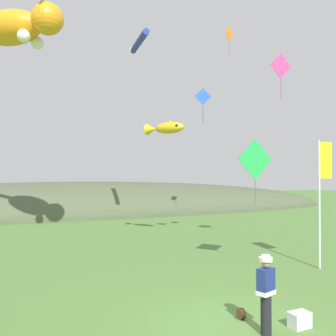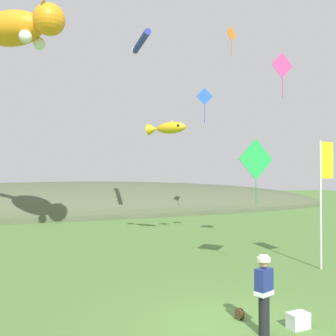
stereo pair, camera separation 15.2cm
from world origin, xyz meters
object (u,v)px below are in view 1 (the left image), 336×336
Objects in this scene: kite_giant_cat at (18,27)px; kite_diamond_pink at (281,66)px; kite_diamond_blue at (203,97)px; picnic_cooler at (300,320)px; kite_tube_streamer at (139,42)px; kite_diamond_orange at (229,34)px; kite_diamond_green at (255,160)px; kite_spool at (241,314)px; festival_attendant at (266,292)px; festival_banner_pole at (322,185)px; kite_fish_windsock at (165,128)px.

kite_giant_cat is 2.51× the size of kite_diamond_pink.
kite_giant_cat is 2.94× the size of kite_diamond_blue.
kite_tube_streamer is at bearing 89.02° from picnic_cooler.
kite_diamond_green is at bearing -114.41° from kite_diamond_orange.
kite_diamond_pink is at bearing 43.94° from kite_spool.
kite_diamond_pink is at bearing -27.16° from kite_giant_cat.
kite_diamond_pink is at bearing -55.60° from kite_tube_streamer.
kite_diamond_green reaches higher than festival_attendant.
festival_attendant is 6.59× the size of kite_spool.
kite_tube_streamer is at bearing 124.40° from kite_diamond_pink.
kite_diamond_pink reaches higher than kite_diamond_blue.
kite_tube_streamer reaches higher than festival_attendant.
kite_diamond_blue is (3.54, 8.82, 7.34)m from kite_spool.
picnic_cooler is 0.29× the size of kite_diamond_blue.
kite_diamond_blue is (8.69, -2.26, -3.09)m from kite_giant_cat.
kite_diamond_orange is at bearing 65.68° from picnic_cooler.
picnic_cooler is at bearing -114.17° from kite_diamond_green.
kite_diamond_green is (3.10, 3.76, 3.99)m from kite_spool.
picnic_cooler is at bearing -43.64° from kite_spool.
kite_spool is 0.11× the size of kite_diamond_green.
festival_banner_pole is 0.94× the size of kite_giant_cat.
festival_banner_pole is at bearing 35.74° from festival_attendant.
kite_giant_cat is (-6.13, 12.01, 10.39)m from picnic_cooler.
kite_diamond_orange is at bearing 65.59° from kite_diamond_green.
festival_banner_pole is at bearing -69.44° from kite_diamond_blue.
kite_diamond_orange reaches higher than festival_banner_pole.
kite_giant_cat is (-5.16, 12.05, 9.62)m from festival_attendant.
kite_diamond_green reaches higher than festival_banner_pole.
festival_banner_pole is 5.73m from kite_diamond_pink.
kite_diamond_green is (1.89, -8.32, -6.92)m from kite_tube_streamer.
kite_fish_windsock is at bearing 78.24° from kite_spool.
kite_diamond_orange is at bearing 84.38° from kite_diamond_pink.
kite_diamond_pink is at bearing 33.69° from kite_diamond_green.
festival_attendant is 16.26m from kite_giant_cat.
kite_spool is 12.01m from kite_diamond_blue.
kite_tube_streamer is (-4.48, 8.97, 7.86)m from festival_banner_pole.
kite_diamond_orange reaches higher than picnic_cooler.
festival_banner_pole is at bearing -36.34° from kite_giant_cat.
festival_attendant is at bearing -118.11° from kite_diamond_orange.
kite_diamond_green is (0.89, -6.84, -1.93)m from kite_fish_windsock.
kite_tube_streamer is at bearing 8.98° from kite_giant_cat.
kite_spool is 6.30m from kite_diamond_green.
kite_diamond_green is 1.19× the size of kite_diamond_pink.
kite_fish_windsock is 1.27× the size of kite_diamond_orange.
kite_diamond_orange is (5.23, 11.57, 11.49)m from picnic_cooler.
kite_tube_streamer is at bearing 84.28° from kite_spool.
festival_banner_pole is at bearing 40.73° from picnic_cooler.
festival_attendant is at bearing -66.82° from kite_giant_cat.
kite_diamond_orange is at bearing 85.98° from festival_banner_pole.
kite_tube_streamer reaches higher than kite_diamond_pink.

